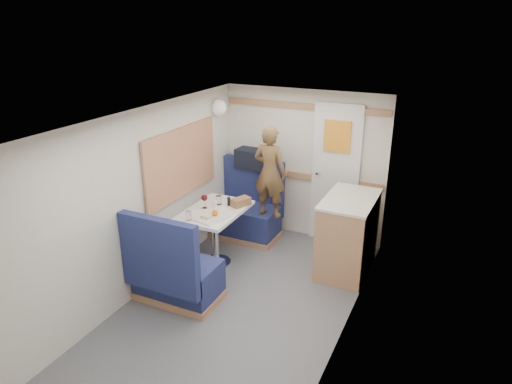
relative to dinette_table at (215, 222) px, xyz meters
The scene contains 27 objects.
floor 1.32m from the dinette_table, 56.98° to the right, with size 4.50×4.50×0.00m, color #515156.
ceiling 1.87m from the dinette_table, 56.98° to the right, with size 4.50×4.50×0.00m, color silver.
wall_back 1.47m from the dinette_table, 62.53° to the left, with size 2.20×0.02×2.00m, color silver.
wall_left 1.18m from the dinette_table, 114.23° to the right, with size 0.02×4.50×2.00m, color silver.
wall_right 2.06m from the dinette_table, 29.74° to the right, with size 0.02×4.50×2.00m, color silver.
oak_trim_low 1.42m from the dinette_table, 62.15° to the left, with size 2.15×0.02×0.08m, color #AC6C4D.
oak_trim_high 1.85m from the dinette_table, 62.15° to the left, with size 2.15×0.02×0.08m, color #AC6C4D.
side_window 0.81m from the dinette_table, behind, with size 0.04×1.30×0.72m, color #AFB398.
rear_door 1.69m from the dinette_table, 47.92° to the left, with size 0.62×0.12×1.86m.
dinette_table is the anchor object (origin of this frame).
bench_far 0.90m from the dinette_table, 90.00° to the left, with size 0.90×0.59×1.05m.
bench_near 0.90m from the dinette_table, 90.00° to the right, with size 0.90×0.59×1.05m.
ledge 1.16m from the dinette_table, 90.00° to the left, with size 0.90×0.14×0.04m, color #AC6C4D.
dome_light 1.51m from the dinette_table, 114.65° to the left, with size 0.20×0.20×0.20m, color white.
galley_counter 1.57m from the dinette_table, 20.54° to the left, with size 0.57×0.92×0.92m.
person 0.93m from the dinette_table, 59.74° to the left, with size 0.43×0.28×1.17m, color brown.
duffel_bag 1.21m from the dinette_table, 89.15° to the left, with size 0.55×0.26×0.26m, color black.
tray 0.29m from the dinette_table, 65.37° to the right, with size 0.28×0.37×0.02m, color silver.
orange_fruit 0.30m from the dinette_table, 57.70° to the right, with size 0.07×0.07×0.07m, color orange.
cheese_block 0.35m from the dinette_table, 79.25° to the right, with size 0.10×0.06×0.03m, color #DDC180.
wine_glass 0.31m from the dinette_table, behind, with size 0.08×0.08×0.17m.
tumbler_left 0.44m from the dinette_table, 106.97° to the right, with size 0.07×0.07×0.11m, color silver.
tumbler_mid 0.27m from the dinette_table, 101.95° to the left, with size 0.07×0.07×0.11m, color white.
beer_glass 0.36m from the dinette_table, 42.72° to the left, with size 0.06×0.06×0.09m, color #905A14.
pepper_grinder 0.29m from the dinette_table, 63.80° to the left, with size 0.04×0.04×0.10m, color black.
salt_grinder 0.21m from the dinette_table, 105.82° to the left, with size 0.04×0.04×0.10m, color white.
bread_loaf 0.39m from the dinette_table, 47.64° to the left, with size 0.12×0.23×0.10m, color olive.
Camera 1 is at (1.89, -3.25, 2.85)m, focal length 32.00 mm.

